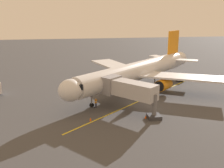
# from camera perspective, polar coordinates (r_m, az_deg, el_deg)

# --- Properties ---
(ground_plane) EXTENTS (220.00, 220.00, 0.00)m
(ground_plane) POSITION_cam_1_polar(r_m,az_deg,el_deg) (58.15, 4.25, -0.93)
(ground_plane) COLOR #424244
(apron_lead_in_line) EXTENTS (30.35, 26.42, 0.01)m
(apron_lead_in_line) POSITION_cam_1_polar(r_m,az_deg,el_deg) (51.45, 6.80, -3.16)
(apron_lead_in_line) COLOR yellow
(apron_lead_in_line) RESTS_ON ground
(airplane) EXTENTS (33.61, 32.40, 11.50)m
(airplane) POSITION_cam_1_polar(r_m,az_deg,el_deg) (56.20, 5.43, 2.69)
(airplane) COLOR silver
(airplane) RESTS_ON ground
(jet_bridge) EXTENTS (9.03, 9.90, 5.40)m
(jet_bridge) POSITION_cam_1_polar(r_m,az_deg,el_deg) (44.33, 2.84, -1.00)
(jet_bridge) COLOR #B7B7BC
(jet_bridge) RESTS_ON ground
(ground_crew_marshaller) EXTENTS (0.46, 0.46, 1.71)m
(ground_crew_marshaller) POSITION_cam_1_polar(r_m,az_deg,el_deg) (46.41, -3.44, -3.98)
(ground_crew_marshaller) COLOR #23232D
(ground_crew_marshaller) RESTS_ON ground
(tug_near_nose) EXTENTS (2.67, 2.70, 1.50)m
(tug_near_nose) POSITION_cam_1_polar(r_m,az_deg,el_deg) (66.11, 14.36, 1.24)
(tug_near_nose) COLOR black
(tug_near_nose) RESTS_ON ground
(safety_cone_nose_left) EXTENTS (0.32, 0.32, 0.55)m
(safety_cone_nose_left) POSITION_cam_1_polar(r_m,az_deg,el_deg) (51.42, -8.13, -2.90)
(safety_cone_nose_left) COLOR #F2590F
(safety_cone_nose_left) RESTS_ON ground
(safety_cone_nose_right) EXTENTS (0.32, 0.32, 0.55)m
(safety_cone_nose_right) POSITION_cam_1_polar(r_m,az_deg,el_deg) (41.27, -4.59, -7.43)
(safety_cone_nose_right) COLOR #F2590F
(safety_cone_nose_right) RESTS_ON ground
(safety_cone_wing_port) EXTENTS (0.32, 0.32, 0.55)m
(safety_cone_wing_port) POSITION_cam_1_polar(r_m,az_deg,el_deg) (42.39, 7.15, -6.87)
(safety_cone_wing_port) COLOR #F2590F
(safety_cone_wing_port) RESTS_ON ground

